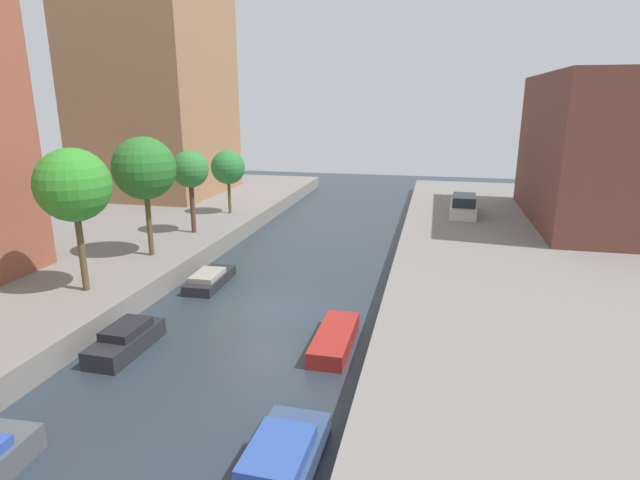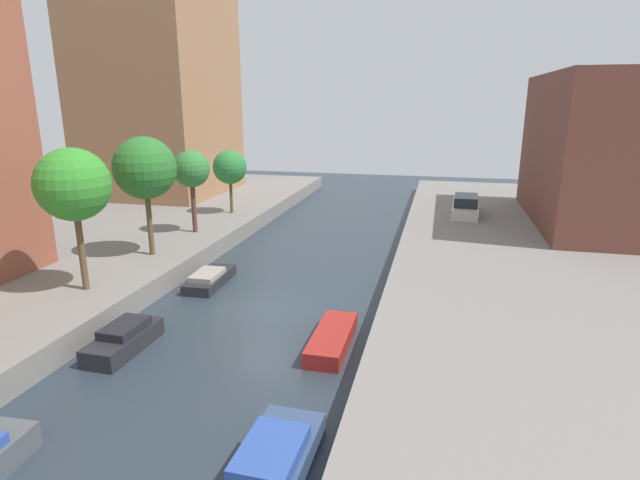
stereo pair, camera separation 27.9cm
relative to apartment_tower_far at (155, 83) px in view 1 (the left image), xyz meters
The scene contains 12 objects.
ground_plane 27.67m from the apartment_tower_far, 51.66° to the right, with size 84.00×84.00×0.00m, color #28333D.
apartment_tower_far is the anchor object (origin of this frame).
low_block_right 34.51m from the apartment_tower_far, ahead, with size 10.00×14.72×9.27m, color brown.
street_tree_2 24.16m from the apartment_tower_far, 68.11° to the right, with size 2.92×2.92×5.87m.
street_tree_3 19.62m from the apartment_tower_far, 62.38° to the right, with size 3.08×3.08×5.97m.
street_tree_4 15.93m from the apartment_tower_far, 53.97° to the right, with size 2.15×2.15×4.87m.
street_tree_5 12.48m from the apartment_tower_far, 36.80° to the right, with size 2.32×2.32×4.37m.
parked_car 26.42m from the apartment_tower_far, ahead, with size 1.95×4.86×1.39m.
moored_boat_left_2 29.29m from the apartment_tower_far, 63.39° to the right, with size 1.34×3.23×0.98m.
moored_boat_left_3 23.83m from the apartment_tower_far, 55.17° to the right, with size 1.51×3.57×0.71m.
moored_boat_right_1 36.72m from the apartment_tower_far, 56.44° to the right, with size 1.70×3.79×0.95m.
moored_boat_right_2 31.53m from the apartment_tower_far, 49.31° to the right, with size 1.26×3.74×0.59m.
Camera 1 is at (6.76, -18.93, 8.62)m, focal length 28.42 mm.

